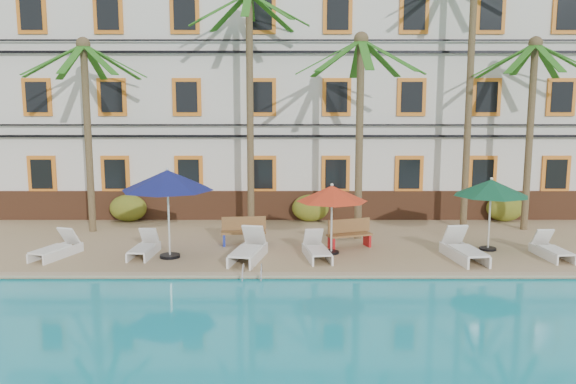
{
  "coord_description": "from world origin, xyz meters",
  "views": [
    {
      "loc": [
        -0.46,
        -15.8,
        4.83
      ],
      "look_at": [
        -0.45,
        3.0,
        2.0
      ],
      "focal_mm": 35.0,
      "sensor_mm": 36.0,
      "label": 1
    }
  ],
  "objects_px": {
    "umbrella_blue": "(168,181)",
    "pool_ladder": "(253,277)",
    "palm_d": "(471,59)",
    "lounger_c": "(249,250)",
    "lounger_a": "(57,248)",
    "umbrella_green": "(491,188)",
    "bench_left": "(243,231)",
    "umbrella_red": "(332,194)",
    "lounger_e": "(463,249)",
    "lounger_b": "(144,247)",
    "palm_b": "(250,78)",
    "palm_e": "(532,106)",
    "palm_c": "(360,106)",
    "lounger_f": "(551,249)",
    "bench_right": "(349,233)",
    "lounger_d": "(317,249)",
    "palm_a": "(87,107)"
  },
  "relations": [
    {
      "from": "palm_e",
      "to": "lounger_c",
      "type": "height_order",
      "value": "palm_e"
    },
    {
      "from": "palm_d",
      "to": "umbrella_green",
      "type": "bearing_deg",
      "value": -94.12
    },
    {
      "from": "lounger_a",
      "to": "lounger_c",
      "type": "height_order",
      "value": "lounger_c"
    },
    {
      "from": "palm_a",
      "to": "lounger_e",
      "type": "distance_m",
      "value": 13.93
    },
    {
      "from": "palm_a",
      "to": "lounger_d",
      "type": "xyz_separation_m",
      "value": [
        8.19,
        -3.8,
        -4.34
      ]
    },
    {
      "from": "palm_e",
      "to": "lounger_b",
      "type": "relative_size",
      "value": 4.14
    },
    {
      "from": "umbrella_green",
      "to": "palm_e",
      "type": "bearing_deg",
      "value": 51.58
    },
    {
      "from": "palm_c",
      "to": "lounger_e",
      "type": "distance_m",
      "value": 5.91
    },
    {
      "from": "lounger_c",
      "to": "palm_d",
      "type": "bearing_deg",
      "value": 30.16
    },
    {
      "from": "palm_d",
      "to": "lounger_d",
      "type": "distance_m",
      "value": 9.54
    },
    {
      "from": "lounger_a",
      "to": "lounger_d",
      "type": "xyz_separation_m",
      "value": [
        8.05,
        -0.16,
        0.0
      ]
    },
    {
      "from": "lounger_a",
      "to": "lounger_c",
      "type": "distance_m",
      "value": 5.98
    },
    {
      "from": "palm_b",
      "to": "lounger_c",
      "type": "bearing_deg",
      "value": -87.28
    },
    {
      "from": "palm_b",
      "to": "umbrella_blue",
      "type": "bearing_deg",
      "value": -116.97
    },
    {
      "from": "umbrella_green",
      "to": "pool_ladder",
      "type": "bearing_deg",
      "value": -158.41
    },
    {
      "from": "palm_e",
      "to": "umbrella_blue",
      "type": "height_order",
      "value": "palm_e"
    },
    {
      "from": "umbrella_red",
      "to": "lounger_e",
      "type": "distance_m",
      "value": 4.34
    },
    {
      "from": "palm_d",
      "to": "bench_left",
      "type": "distance_m",
      "value": 10.48
    },
    {
      "from": "umbrella_red",
      "to": "bench_right",
      "type": "height_order",
      "value": "umbrella_red"
    },
    {
      "from": "palm_d",
      "to": "umbrella_blue",
      "type": "relative_size",
      "value": 3.62
    },
    {
      "from": "palm_c",
      "to": "lounger_e",
      "type": "bearing_deg",
      "value": -44.58
    },
    {
      "from": "lounger_c",
      "to": "bench_left",
      "type": "height_order",
      "value": "lounger_c"
    },
    {
      "from": "lounger_c",
      "to": "lounger_d",
      "type": "relative_size",
      "value": 1.17
    },
    {
      "from": "palm_e",
      "to": "umbrella_green",
      "type": "distance_m",
      "value": 4.75
    },
    {
      "from": "lounger_c",
      "to": "pool_ladder",
      "type": "bearing_deg",
      "value": -82.56
    },
    {
      "from": "lounger_e",
      "to": "lounger_c",
      "type": "bearing_deg",
      "value": -179.56
    },
    {
      "from": "palm_c",
      "to": "umbrella_red",
      "type": "xyz_separation_m",
      "value": [
        -1.1,
        -2.1,
        -2.72
      ]
    },
    {
      "from": "lounger_f",
      "to": "bench_right",
      "type": "height_order",
      "value": "bench_right"
    },
    {
      "from": "palm_b",
      "to": "lounger_a",
      "type": "xyz_separation_m",
      "value": [
        -5.75,
        -4.31,
        -5.42
      ]
    },
    {
      "from": "pool_ladder",
      "to": "palm_e",
      "type": "bearing_deg",
      "value": 31.39
    },
    {
      "from": "umbrella_green",
      "to": "pool_ladder",
      "type": "relative_size",
      "value": 3.2
    },
    {
      "from": "palm_d",
      "to": "umbrella_blue",
      "type": "bearing_deg",
      "value": -157.43
    },
    {
      "from": "palm_d",
      "to": "lounger_f",
      "type": "bearing_deg",
      "value": -72.57
    },
    {
      "from": "bench_left",
      "to": "lounger_a",
      "type": "bearing_deg",
      "value": -164.06
    },
    {
      "from": "lounger_b",
      "to": "pool_ladder",
      "type": "xyz_separation_m",
      "value": [
        3.52,
        -2.26,
        -0.26
      ]
    },
    {
      "from": "palm_d",
      "to": "pool_ladder",
      "type": "relative_size",
      "value": 13.65
    },
    {
      "from": "palm_c",
      "to": "palm_d",
      "type": "height_order",
      "value": "palm_d"
    },
    {
      "from": "umbrella_blue",
      "to": "pool_ladder",
      "type": "xyz_separation_m",
      "value": [
        2.68,
        -2.04,
        -2.39
      ]
    },
    {
      "from": "palm_a",
      "to": "lounger_f",
      "type": "height_order",
      "value": "palm_a"
    },
    {
      "from": "umbrella_red",
      "to": "lounger_e",
      "type": "xyz_separation_m",
      "value": [
        3.97,
        -0.73,
        -1.6
      ]
    },
    {
      "from": "umbrella_blue",
      "to": "palm_a",
      "type": "bearing_deg",
      "value": 134.54
    },
    {
      "from": "palm_b",
      "to": "lounger_b",
      "type": "relative_size",
      "value": 5.2
    },
    {
      "from": "palm_b",
      "to": "palm_d",
      "type": "bearing_deg",
      "value": -0.42
    },
    {
      "from": "bench_right",
      "to": "lounger_f",
      "type": "bearing_deg",
      "value": -12.24
    },
    {
      "from": "bench_left",
      "to": "bench_right",
      "type": "xyz_separation_m",
      "value": [
        3.52,
        -0.38,
        0.0
      ]
    },
    {
      "from": "palm_b",
      "to": "lounger_d",
      "type": "bearing_deg",
      "value": -62.76
    },
    {
      "from": "umbrella_blue",
      "to": "lounger_b",
      "type": "relative_size",
      "value": 1.63
    },
    {
      "from": "palm_b",
      "to": "lounger_e",
      "type": "height_order",
      "value": "palm_b"
    },
    {
      "from": "bench_right",
      "to": "lounger_a",
      "type": "bearing_deg",
      "value": -172.34
    },
    {
      "from": "umbrella_red",
      "to": "lounger_d",
      "type": "height_order",
      "value": "umbrella_red"
    }
  ]
}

